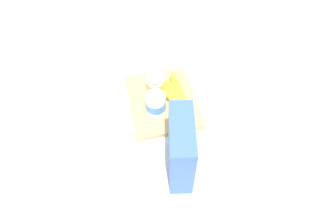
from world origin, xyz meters
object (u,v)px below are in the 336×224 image
object	(u,v)px
spoon	(148,66)
yogurt_cup_front	(156,104)
yogurt_cup_back	(156,85)
banana_bunch	(175,94)
cereal_box	(182,149)
cutting_board	(162,102)

from	to	relation	value
spoon	yogurt_cup_front	bearing A→B (deg)	176.92
yogurt_cup_back	banana_bunch	bearing A→B (deg)	-121.00
cereal_box	yogurt_cup_back	bearing A→B (deg)	-165.01
yogurt_cup_back	spoon	distance (m)	0.17
banana_bunch	yogurt_cup_front	bearing A→B (deg)	120.40
yogurt_cup_front	spoon	world-z (taller)	yogurt_cup_front
yogurt_cup_back	banana_bunch	size ratio (longest dim) A/B	0.44
yogurt_cup_front	banana_bunch	xyz separation A→B (m)	(0.05, -0.08, -0.02)
cutting_board	yogurt_cup_back	size ratio (longest dim) A/B	3.42
yogurt_cup_back	spoon	world-z (taller)	yogurt_cup_back
cutting_board	spoon	bearing A→B (deg)	5.62
yogurt_cup_front	cereal_box	bearing A→B (deg)	-170.70
cutting_board	yogurt_cup_front	xyz separation A→B (m)	(-0.04, 0.03, 0.05)
cereal_box	spoon	xyz separation A→B (m)	(0.47, 0.02, -0.12)
banana_bunch	spoon	size ratio (longest dim) A/B	1.74
cutting_board	yogurt_cup_front	size ratio (longest dim) A/B	3.58
cereal_box	yogurt_cup_back	xyz separation A→B (m)	(0.31, 0.02, -0.06)
yogurt_cup_front	yogurt_cup_back	distance (m)	0.09
yogurt_cup_front	spoon	size ratio (longest dim) A/B	0.73
spoon	cutting_board	bearing A→B (deg)	-174.38
cutting_board	cereal_box	distance (m)	0.29
spoon	cereal_box	bearing A→B (deg)	-177.04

